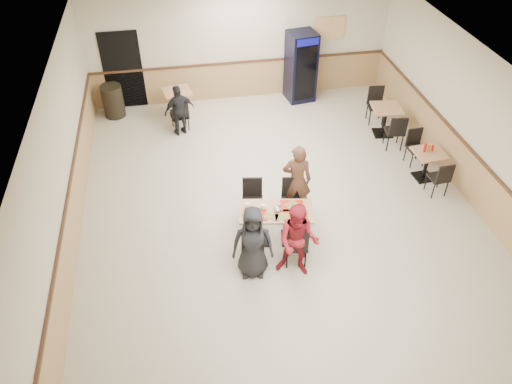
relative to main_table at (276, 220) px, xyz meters
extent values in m
plane|color=beige|center=(0.26, 0.77, -0.48)|extent=(10.00, 10.00, 0.00)
plane|color=silver|center=(0.26, 0.77, 2.52)|extent=(10.00, 10.00, 0.00)
plane|color=beige|center=(0.26, 5.77, 1.02)|extent=(8.00, 0.00, 8.00)
plane|color=beige|center=(-3.74, 0.77, 1.02)|extent=(0.00, 10.00, 10.00)
plane|color=beige|center=(4.26, 0.77, 1.02)|extent=(0.00, 10.00, 10.00)
cube|color=tan|center=(0.26, 5.75, 0.02)|extent=(7.98, 0.03, 1.00)
cube|color=tan|center=(4.25, 0.77, 0.02)|extent=(0.03, 9.98, 1.00)
cube|color=#472B19|center=(0.26, 5.74, 0.55)|extent=(7.98, 0.04, 0.06)
cube|color=black|center=(-2.84, 5.75, 0.57)|extent=(1.00, 0.02, 2.10)
cube|color=orange|center=(2.66, 5.73, 1.32)|extent=(0.85, 0.02, 0.60)
cube|color=black|center=(-0.33, 0.06, -0.46)|extent=(0.50, 0.50, 0.04)
cylinder|color=black|center=(-0.33, 0.06, -0.12)|extent=(0.09, 0.09, 0.66)
cube|color=tan|center=(-0.33, 0.06, 0.22)|extent=(0.78, 0.78, 0.04)
cube|color=black|center=(0.33, -0.06, -0.46)|extent=(0.50, 0.50, 0.04)
cylinder|color=black|center=(0.33, -0.06, -0.12)|extent=(0.09, 0.09, 0.66)
cube|color=tan|center=(0.33, -0.06, 0.22)|extent=(0.78, 0.78, 0.04)
imported|color=black|center=(-0.57, -0.74, 0.25)|extent=(0.78, 0.57, 1.47)
imported|color=maroon|center=(0.19, -0.87, 0.27)|extent=(0.90, 0.81, 1.51)
imported|color=#543424|center=(0.57, 0.74, 0.31)|extent=(0.65, 0.50, 1.59)
imported|color=black|center=(-1.52, 4.13, 0.17)|extent=(0.83, 0.57, 1.31)
cube|color=#B7210C|center=(-0.40, -0.05, 0.25)|extent=(0.48, 0.39, 0.02)
cube|color=#B7210C|center=(0.31, -0.20, 0.25)|extent=(0.48, 0.39, 0.02)
cube|color=#B7210C|center=(0.31, 0.06, 0.25)|extent=(0.48, 0.39, 0.02)
cylinder|color=silver|center=(0.31, 0.09, 0.25)|extent=(0.22, 0.22, 0.01)
cube|color=#B18044|center=(0.31, 0.09, 0.26)|extent=(0.30, 0.26, 0.02)
cylinder|color=silver|center=(0.41, -0.17, 0.25)|extent=(0.22, 0.22, 0.01)
cube|color=#B18044|center=(0.41, -0.17, 0.26)|extent=(0.30, 0.28, 0.02)
cylinder|color=silver|center=(-0.13, -0.16, 0.25)|extent=(0.22, 0.22, 0.01)
cube|color=#B18044|center=(-0.13, -0.16, 0.26)|extent=(0.30, 0.26, 0.02)
cylinder|color=silver|center=(-0.45, -0.04, 0.25)|extent=(0.22, 0.22, 0.01)
cube|color=#B18044|center=(-0.45, -0.04, 0.26)|extent=(0.28, 0.21, 0.02)
cylinder|color=silver|center=(0.06, -0.21, 0.25)|extent=(0.22, 0.22, 0.01)
cube|color=#B18044|center=(0.06, -0.21, 0.26)|extent=(0.27, 0.19, 0.02)
cylinder|color=silver|center=(-0.49, -0.03, 0.25)|extent=(0.22, 0.22, 0.01)
cube|color=#B18044|center=(-0.49, -0.03, 0.26)|extent=(0.28, 0.21, 0.02)
cylinder|color=white|center=(-0.23, 0.09, 0.29)|extent=(0.08, 0.08, 0.10)
cylinder|color=white|center=(-0.51, 0.19, 0.29)|extent=(0.08, 0.08, 0.10)
cylinder|color=white|center=(-0.33, -0.22, 0.29)|extent=(0.08, 0.08, 0.10)
cylinder|color=#ABB3BF|center=(0.06, 0.04, 0.30)|extent=(0.07, 0.07, 0.12)
ellipsoid|color=white|center=(0.02, -0.02, 0.29)|extent=(0.15, 0.15, 0.10)
cube|color=black|center=(3.66, 1.31, -0.47)|extent=(0.43, 0.43, 0.04)
cylinder|color=black|center=(3.66, 1.31, -0.14)|extent=(0.08, 0.08, 0.62)
cube|color=tan|center=(3.66, 1.31, 0.18)|extent=(0.68, 0.68, 0.04)
cube|color=black|center=(3.44, 3.18, -0.46)|extent=(0.51, 0.51, 0.04)
cylinder|color=black|center=(3.44, 3.18, -0.11)|extent=(0.09, 0.09, 0.68)
cube|color=tan|center=(3.44, 3.18, 0.24)|extent=(0.79, 0.79, 0.04)
cylinder|color=red|center=(3.56, 1.36, 0.30)|extent=(0.06, 0.06, 0.20)
cylinder|color=#C37C1A|center=(3.65, 1.36, 0.28)|extent=(0.06, 0.06, 0.17)
cylinder|color=red|center=(3.74, 1.36, 0.27)|extent=(0.05, 0.05, 0.14)
cube|color=black|center=(-1.52, 4.97, -0.46)|extent=(0.51, 0.51, 0.04)
cylinder|color=black|center=(-1.52, 4.97, -0.11)|extent=(0.09, 0.09, 0.67)
cube|color=tan|center=(-1.52, 4.97, 0.24)|extent=(0.80, 0.80, 0.04)
cube|color=black|center=(1.83, 5.37, 0.46)|extent=(0.80, 0.79, 1.88)
cube|color=black|center=(1.88, 5.02, 0.41)|extent=(0.57, 0.10, 1.48)
cube|color=#0C0D89|center=(1.88, 5.01, 1.28)|extent=(0.59, 0.10, 0.18)
cylinder|color=black|center=(-3.19, 5.32, -0.06)|extent=(0.54, 0.54, 0.85)
camera|label=1|loc=(-1.61, -6.70, 6.31)|focal=35.00mm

